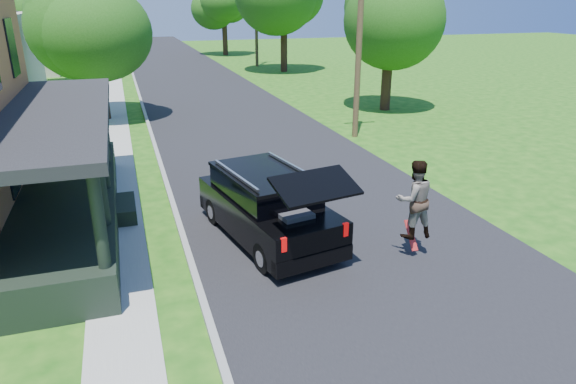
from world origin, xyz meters
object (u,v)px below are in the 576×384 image
object	(u,v)px
utility_pole_near	(359,37)
skateboarder	(414,199)
black_suv	(268,206)
tree_right_near	(390,7)

from	to	relation	value
utility_pole_near	skateboarder	bearing A→B (deg)	-103.01
black_suv	tree_right_near	size ratio (longest dim) A/B	0.66
skateboarder	tree_right_near	size ratio (longest dim) A/B	0.23
skateboarder	utility_pole_near	size ratio (longest dim) A/B	0.23
black_suv	tree_right_near	distance (m)	17.78
tree_right_near	black_suv	bearing A→B (deg)	-127.68
black_suv	utility_pole_near	distance (m)	11.37
skateboarder	tree_right_near	world-z (taller)	tree_right_near
skateboarder	black_suv	bearing A→B (deg)	-30.10
black_suv	skateboarder	bearing A→B (deg)	-43.95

